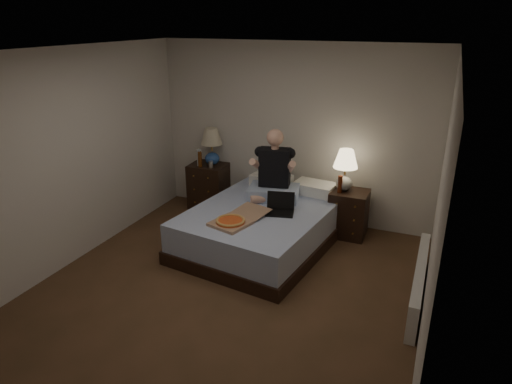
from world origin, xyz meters
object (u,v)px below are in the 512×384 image
at_px(lamp_right, 345,170).
at_px(beer_bottle_right, 340,184).
at_px(beer_bottle_left, 200,159).
at_px(pizza_box, 230,222).
at_px(bed, 262,227).
at_px(soda_can, 211,164).
at_px(water_bottle, 199,158).
at_px(person, 274,165).
at_px(radiator, 419,282).
at_px(nightstand_right, 348,213).
at_px(laptop, 280,205).
at_px(nightstand_left, 210,186).
at_px(lamp_left, 212,147).

bearing_deg(lamp_right, beer_bottle_right, -109.68).
relative_size(beer_bottle_left, pizza_box, 0.30).
xyz_separation_m(bed, soda_can, (-1.11, 0.72, 0.50)).
height_order(water_bottle, beer_bottle_right, water_bottle).
relative_size(soda_can, person, 0.11).
bearing_deg(radiator, nightstand_right, 129.50).
height_order(nightstand_right, water_bottle, water_bottle).
xyz_separation_m(laptop, radiator, (1.70, -0.42, -0.44)).
height_order(person, laptop, person).
bearing_deg(person, nightstand_left, 147.31).
bearing_deg(nightstand_right, beer_bottle_left, -179.49).
bearing_deg(nightstand_left, radiator, -25.45).
bearing_deg(soda_can, beer_bottle_right, -2.25).
relative_size(person, radiator, 0.58).
bearing_deg(beer_bottle_left, radiator, -20.14).
height_order(nightstand_left, beer_bottle_right, beer_bottle_right).
distance_m(nightstand_left, pizza_box, 1.82).
relative_size(water_bottle, beer_bottle_left, 1.09).
height_order(water_bottle, person, person).
bearing_deg(pizza_box, beer_bottle_left, 146.26).
relative_size(person, pizza_box, 1.22).
bearing_deg(nightstand_left, water_bottle, -128.64).
relative_size(nightstand_right, lamp_left, 1.13).
relative_size(nightstand_right, lamp_right, 1.13).
height_order(nightstand_right, radiator, nightstand_right).
relative_size(nightstand_right, beer_bottle_right, 2.75).
bearing_deg(bed, nightstand_left, 152.59).
bearing_deg(soda_can, beer_bottle_left, -170.25).
bearing_deg(beer_bottle_left, nightstand_right, 0.86).
relative_size(bed, radiator, 1.30).
distance_m(water_bottle, beer_bottle_right, 2.15).
xyz_separation_m(bed, laptop, (0.27, -0.08, 0.38)).
height_order(beer_bottle_left, laptop, beer_bottle_left).
relative_size(beer_bottle_left, person, 0.25).
bearing_deg(soda_can, pizza_box, -54.15).
xyz_separation_m(nightstand_right, beer_bottle_left, (-2.23, -0.03, 0.51)).
height_order(nightstand_left, lamp_right, lamp_right).
height_order(lamp_right, beer_bottle_left, lamp_right).
height_order(bed, water_bottle, water_bottle).
distance_m(beer_bottle_left, laptop, 1.73).
relative_size(nightstand_right, beer_bottle_left, 2.75).
distance_m(nightstand_right, person, 1.21).
relative_size(water_bottle, radiator, 0.16).
height_order(beer_bottle_right, person, person).
distance_m(beer_bottle_right, radiator, 1.70).
xyz_separation_m(nightstand_right, laptop, (-0.70, -0.80, 0.32)).
bearing_deg(soda_can, lamp_left, 108.81).
height_order(water_bottle, radiator, water_bottle).
xyz_separation_m(beer_bottle_left, beer_bottle_right, (2.11, -0.05, -0.07)).
bearing_deg(laptop, soda_can, 135.90).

